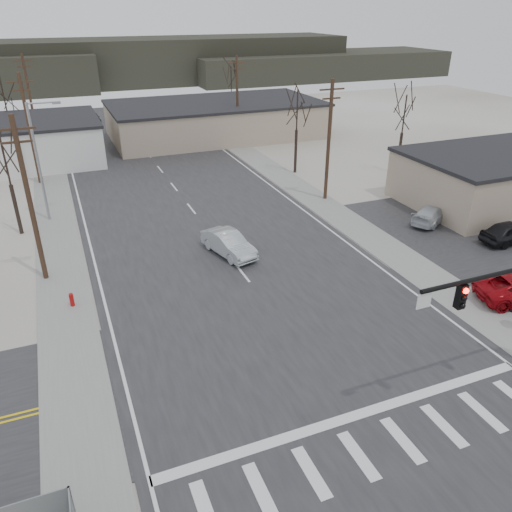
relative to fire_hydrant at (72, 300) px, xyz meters
The scene contains 27 objects.
ground 12.97m from the fire_hydrant, 38.11° to the right, with size 140.00×140.00×0.00m, color silver.
main_road 12.38m from the fire_hydrant, 34.46° to the left, with size 18.00×110.00×0.05m, color #262628.
cross_road 12.97m from the fire_hydrant, 38.11° to the right, with size 90.00×10.00×0.04m, color #262628.
parking_lot 30.27m from the fire_hydrant, ahead, with size 18.00×20.00×0.03m, color #262628.
sidewalk_left 12.01m from the fire_hydrant, 91.91° to the left, with size 3.00×90.00×0.06m, color gray.
sidewalk_right 24.02m from the fire_hydrant, 29.98° to the left, with size 3.00×90.00×0.06m, color gray.
fire_hydrant is the anchor object (origin of this frame).
building_right_far 41.32m from the fire_hydrant, 60.70° to the left, with size 26.30×14.30×4.30m.
building_lot 34.48m from the fire_hydrant, ahead, with size 14.30×10.30×4.30m.
upole_left_b 6.36m from the fire_hydrant, 108.00° to the left, with size 2.20×0.30×10.00m.
upole_left_c 24.50m from the fire_hydrant, 93.10° to the left, with size 2.20×0.30×10.00m.
upole_left_d 44.28m from the fire_hydrant, 91.69° to the left, with size 2.20×0.30×10.00m.
upole_right_a 24.37m from the fire_hydrant, 24.74° to the left, with size 2.20×0.30×10.00m.
upole_right_b 38.96m from the fire_hydrant, 55.86° to the left, with size 2.20×0.30×10.00m.
streetlight_main 14.76m from the fire_hydrant, 92.46° to the left, with size 2.40×0.25×9.00m.
tree_left_near 13.22m from the fire_hydrant, 103.13° to the left, with size 3.30×3.30×7.35m.
tree_right_mid 29.48m from the fire_hydrant, 38.41° to the left, with size 3.74×3.74×8.33m.
tree_left_far 38.63m from the fire_hydrant, 95.71° to the left, with size 3.96×3.96×8.82m.
tree_right_far 50.96m from the fire_hydrant, 60.20° to the left, with size 3.52×3.52×7.84m.
tree_lot 35.48m from the fire_hydrant, 23.50° to the left, with size 3.52×3.52×7.84m.
hill_center 91.63m from the fire_hydrant, 74.02° to the left, with size 80.00×18.00×9.00m, color #333026.
hill_right 101.75m from the fire_hydrant, 53.72° to the left, with size 60.00×18.00×5.50m, color #333026.
sedan_crossing 10.70m from the fire_hydrant, 15.55° to the left, with size 1.64×4.70×1.55m, color #A4ABAF.
car_far_a 38.93m from the fire_hydrant, 72.47° to the left, with size 1.85×4.54×1.32m, color black.
car_far_b 50.77m from the fire_hydrant, 82.74° to the left, with size 1.54×3.83×1.31m, color black.
car_parked_dark_a 29.59m from the fire_hydrant, ahead, with size 1.83×4.56×1.55m, color black.
car_parked_silver 26.75m from the fire_hydrant, ahead, with size 1.82×4.47×1.30m, color #B3B8BF.
Camera 1 is at (-9.58, -17.90, 15.16)m, focal length 35.00 mm.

